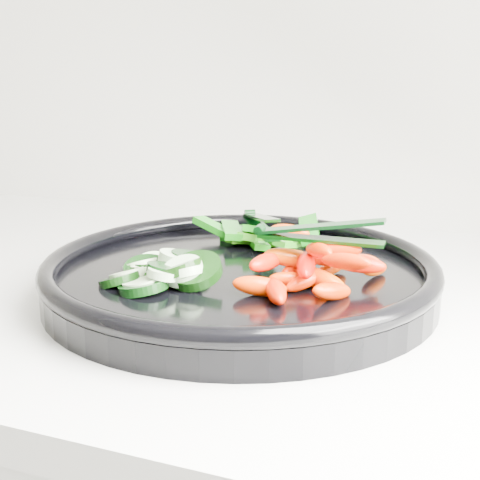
% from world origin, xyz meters
% --- Properties ---
extents(veggie_tray, '(0.47, 0.47, 0.04)m').
position_xyz_m(veggie_tray, '(0.48, 1.67, 0.95)').
color(veggie_tray, black).
rests_on(veggie_tray, counter).
extents(cucumber_pile, '(0.12, 0.12, 0.04)m').
position_xyz_m(cucumber_pile, '(0.42, 1.62, 0.96)').
color(cucumber_pile, black).
rests_on(cucumber_pile, veggie_tray).
extents(carrot_pile, '(0.13, 0.14, 0.05)m').
position_xyz_m(carrot_pile, '(0.56, 1.64, 0.97)').
color(carrot_pile, '#FF3E00').
rests_on(carrot_pile, veggie_tray).
extents(pepper_pile, '(0.15, 0.11, 0.04)m').
position_xyz_m(pepper_pile, '(0.46, 1.77, 0.96)').
color(pepper_pile, '#216609').
rests_on(pepper_pile, veggie_tray).
extents(tong_carrot, '(0.11, 0.02, 0.02)m').
position_xyz_m(tong_carrot, '(0.56, 1.64, 1.00)').
color(tong_carrot, black).
rests_on(tong_carrot, carrot_pile).
extents(tong_pepper, '(0.07, 0.10, 0.02)m').
position_xyz_m(tong_pepper, '(0.47, 1.76, 0.98)').
color(tong_pepper, black).
rests_on(tong_pepper, pepper_pile).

